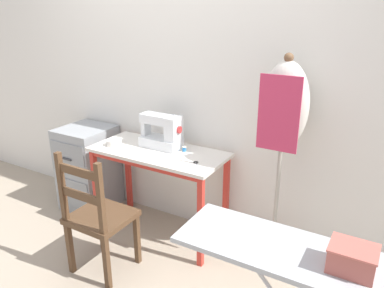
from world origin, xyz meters
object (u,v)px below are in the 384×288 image
fabric_bowl (114,142)px  sewing_machine (163,132)px  thread_spool_near_machine (184,149)px  scissors (196,164)px  wooden_chair (98,217)px  ironing_board (311,265)px  storage_box (352,259)px  filing_cabinet (89,168)px  dress_form (283,119)px

fabric_bowl → sewing_machine: bearing=22.4°
sewing_machine → thread_spool_near_machine: size_ratio=8.39×
sewing_machine → scissors: (0.39, -0.16, -0.12)m
wooden_chair → ironing_board: bearing=-9.1°
wooden_chair → thread_spool_near_machine: bearing=68.0°
thread_spool_near_machine → storage_box: storage_box is taller
thread_spool_near_machine → ironing_board: (1.18, -0.92, 0.01)m
thread_spool_near_machine → ironing_board: size_ratio=0.03×
wooden_chair → storage_box: size_ratio=5.06×
ironing_board → storage_box: size_ratio=6.48×
wooden_chair → filing_cabinet: bearing=138.8°
fabric_bowl → ironing_board: size_ratio=0.10×
fabric_bowl → thread_spool_near_machine: (0.56, 0.16, -0.00)m
fabric_bowl → filing_cabinet: size_ratio=0.16×
filing_cabinet → ironing_board: size_ratio=0.66×
sewing_machine → storage_box: 1.77m
sewing_machine → fabric_bowl: sewing_machine is taller
sewing_machine → wooden_chair: bearing=-97.3°
thread_spool_near_machine → dress_form: bearing=1.3°
scissors → dress_form: (0.54, 0.18, 0.36)m
scissors → thread_spool_near_machine: 0.26m
sewing_machine → filing_cabinet: bearing=-178.3°
scissors → storage_box: (1.13, -0.76, 0.12)m
filing_cabinet → sewing_machine: bearing=1.7°
thread_spool_near_machine → ironing_board: bearing=-37.8°
fabric_bowl → thread_spool_near_machine: bearing=16.1°
sewing_machine → storage_box: (1.52, -0.92, -0.00)m
wooden_chair → filing_cabinet: wooden_chair is taller
thread_spool_near_machine → filing_cabinet: bearing=-178.1°
fabric_bowl → ironing_board: bearing=-23.4°
fabric_bowl → ironing_board: (1.74, -0.75, 0.00)m
thread_spool_near_machine → dress_form: 0.82m
wooden_chair → ironing_board: 1.51m
fabric_bowl → dress_form: size_ratio=0.08×
filing_cabinet → storage_box: 2.56m
dress_form → scissors: bearing=-161.5°
thread_spool_near_machine → ironing_board: 1.49m
sewing_machine → thread_spool_near_machine: bearing=2.6°
ironing_board → storage_box: 0.18m
scissors → wooden_chair: wooden_chair is taller
fabric_bowl → scissors: bearing=-0.2°
scissors → thread_spool_near_machine: bearing=140.4°
fabric_bowl → wooden_chair: size_ratio=0.13×
fabric_bowl → ironing_board: 1.90m
fabric_bowl → storage_box: (1.89, -0.76, 0.10)m
filing_cabinet → dress_form: (1.76, 0.05, 0.71)m
scissors → wooden_chair: size_ratio=0.13×
fabric_bowl → storage_box: storage_box is taller
sewing_machine → scissors: sewing_machine is taller
wooden_chair → ironing_board: wooden_chair is taller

